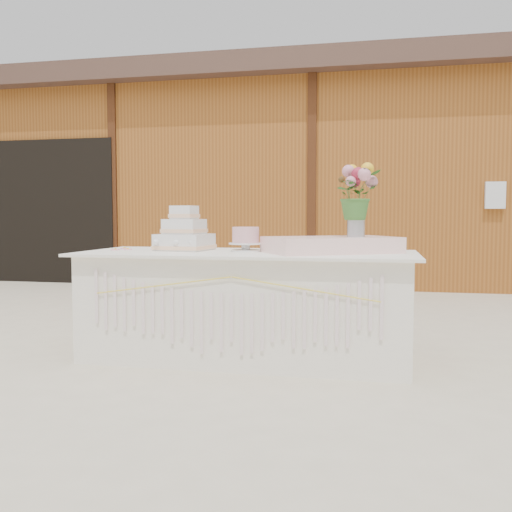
# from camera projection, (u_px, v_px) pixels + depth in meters

# --- Properties ---
(ground) EXTENTS (80.00, 80.00, 0.00)m
(ground) POSITION_uv_depth(u_px,v_px,m) (247.00, 357.00, 4.15)
(ground) COLOR beige
(ground) RESTS_ON ground
(barn) EXTENTS (12.60, 4.60, 3.30)m
(barn) POSITION_uv_depth(u_px,v_px,m) (325.00, 179.00, 9.89)
(barn) COLOR brown
(barn) RESTS_ON ground
(cake_table) EXTENTS (2.40, 1.00, 0.77)m
(cake_table) POSITION_uv_depth(u_px,v_px,m) (247.00, 305.00, 4.12)
(cake_table) COLOR white
(cake_table) RESTS_ON ground
(wedding_cake) EXTENTS (0.41, 0.41, 0.34)m
(wedding_cake) POSITION_uv_depth(u_px,v_px,m) (184.00, 235.00, 4.29)
(wedding_cake) COLOR white
(wedding_cake) RESTS_ON cake_table
(pink_cake_stand) EXTENTS (0.25, 0.25, 0.18)m
(pink_cake_stand) POSITION_uv_depth(u_px,v_px,m) (246.00, 238.00, 4.14)
(pink_cake_stand) COLOR white
(pink_cake_stand) RESTS_ON cake_table
(satin_runner) EXTENTS (1.02, 0.89, 0.11)m
(satin_runner) POSITION_uv_depth(u_px,v_px,m) (331.00, 245.00, 4.00)
(satin_runner) COLOR #FFCFCD
(satin_runner) RESTS_ON cake_table
(flower_vase) EXTENTS (0.12, 0.12, 0.17)m
(flower_vase) POSITION_uv_depth(u_px,v_px,m) (356.00, 225.00, 3.98)
(flower_vase) COLOR #BBBBC0
(flower_vase) RESTS_ON satin_runner
(bouquet) EXTENTS (0.42, 0.41, 0.35)m
(bouquet) POSITION_uv_depth(u_px,v_px,m) (356.00, 188.00, 3.96)
(bouquet) COLOR #396C2B
(bouquet) RESTS_ON flower_vase
(loose_flowers) EXTENTS (0.20, 0.34, 0.02)m
(loose_flowers) POSITION_uv_depth(u_px,v_px,m) (121.00, 249.00, 4.34)
(loose_flowers) COLOR pink
(loose_flowers) RESTS_ON cake_table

